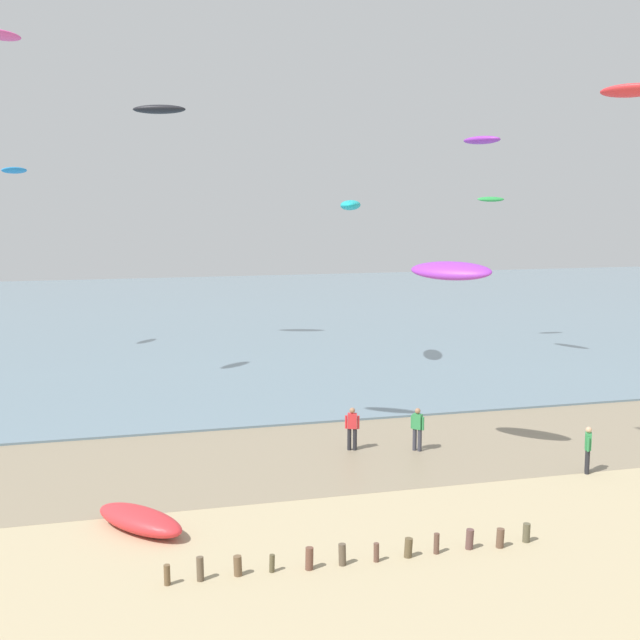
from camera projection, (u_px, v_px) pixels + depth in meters
name	position (u px, v px, depth m)	size (l,w,h in m)	color
wet_sand_strip	(180.00, 467.00, 30.11)	(120.00, 8.80, 0.01)	gray
sea	(137.00, 318.00, 67.81)	(160.00, 70.00, 0.10)	slate
groyne_mid	(368.00, 552.00, 22.18)	(10.37, 0.37, 0.64)	brown
person_nearest_camera	(588.00, 448.00, 29.30)	(0.37, 0.50, 1.71)	#232328
person_mid_beach	(417.00, 428.00, 31.91)	(0.41, 0.44, 1.71)	#383842
person_right_flank	(352.00, 427.00, 32.00)	(0.54, 0.33, 1.71)	#232328
grounded_kite	(140.00, 520.00, 24.24)	(3.37, 1.21, 0.67)	red
kite_aloft_0	(451.00, 271.00, 30.09)	(3.20, 1.03, 0.51)	purple
kite_aloft_1	(159.00, 109.00, 51.99)	(3.40, 1.09, 0.54)	black
kite_aloft_2	(350.00, 205.00, 45.89)	(3.54, 1.13, 0.57)	#19B2B7
kite_aloft_4	(14.00, 170.00, 49.54)	(2.13, 0.68, 0.34)	#2384D1
kite_aloft_5	(631.00, 90.00, 31.82)	(2.42, 0.77, 0.39)	red
kite_aloft_8	(491.00, 199.00, 54.18)	(1.88, 0.60, 0.30)	green
kite_aloft_9	(482.00, 140.00, 46.71)	(2.62, 0.84, 0.42)	purple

